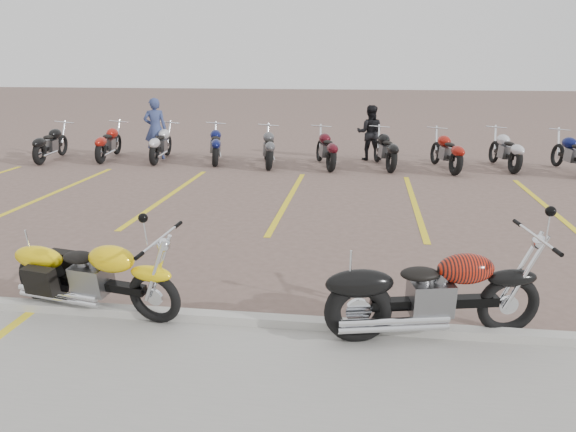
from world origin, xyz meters
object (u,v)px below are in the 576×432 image
yellow_cruiser (94,277)px  person_b (370,133)px  flame_cruiser (428,297)px  person_a (155,129)px

yellow_cruiser → person_b: bearing=85.5°
flame_cruiser → person_b: bearing=80.0°
yellow_cruiser → flame_cruiser: (3.86, -0.11, 0.03)m
flame_cruiser → person_b: person_b is taller
yellow_cruiser → flame_cruiser: flame_cruiser is taller
yellow_cruiser → person_b: (3.26, 11.22, 0.36)m
yellow_cruiser → person_a: (-3.18, 10.50, 0.46)m
person_a → flame_cruiser: bearing=104.8°
person_b → flame_cruiser: bearing=96.6°
flame_cruiser → person_b: 11.35m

